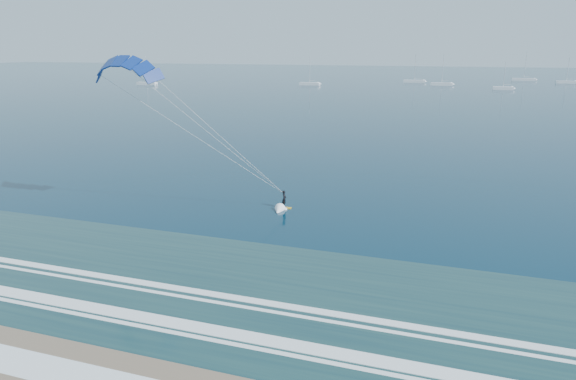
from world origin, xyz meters
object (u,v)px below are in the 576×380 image
Objects in this scene: sailboat_1 at (310,84)px; sailboat_3 at (503,88)px; kitesurfer_rig at (205,130)px; sailboat_2 at (414,81)px; sailboat_7 at (442,84)px; sailboat_0 at (147,83)px; sailboat_8 at (524,79)px; sailboat_4 at (566,82)px.

sailboat_1 reaches higher than sailboat_3.
sailboat_3 is at bearing 77.76° from kitesurfer_rig.
sailboat_2 is 19.92m from sailboat_7.
kitesurfer_rig is at bearing -54.83° from sailboat_0.
kitesurfer_rig reaches higher than sailboat_8.
sailboat_2 is at bearing -166.67° from sailboat_4.
sailboat_3 is (35.98, -31.71, -0.01)m from sailboat_2.
sailboat_0 is 177.70m from sailboat_8.
sailboat_1 is at bearing -142.05° from sailboat_2.
sailboat_3 is at bearing 8.11° from sailboat_0.
sailboat_1 is 1.15× the size of sailboat_3.
sailboat_7 reaches higher than sailboat_3.
sailboat_0 is 1.08× the size of sailboat_4.
kitesurfer_rig is 228.99m from sailboat_4.
sailboat_0 is 145.40m from sailboat_3.
kitesurfer_rig is 203.70m from sailboat_2.
kitesurfer_rig is 176.35m from sailboat_1.
sailboat_2 is 47.96m from sailboat_3.
sailboat_3 is 55.45m from sailboat_4.
sailboat_7 is at bearing 17.15° from sailboat_1.
sailboat_7 is (120.68, 36.88, 0.01)m from sailboat_0.
sailboat_1 is 76.84m from sailboat_3.
kitesurfer_rig reaches higher than sailboat_4.
sailboat_8 reaches higher than sailboat_7.
sailboat_0 reaches higher than sailboat_3.
sailboat_0 is at bearing -163.01° from sailboat_7.
sailboat_1 is 51.82m from sailboat_2.
sailboat_0 reaches higher than sailboat_1.
sailboat_2 is (107.97, 52.21, 0.00)m from sailboat_0.
kitesurfer_rig is at bearing -102.24° from sailboat_3.
sailboat_3 is at bearing -35.13° from sailboat_7.
sailboat_7 is at bearing -128.27° from sailboat_8.
sailboat_1 is 0.94× the size of sailboat_2.
sailboat_7 is at bearing 85.74° from kitesurfer_rig.
kitesurfer_rig is at bearing -94.26° from sailboat_7.
sailboat_2 is at bearing 37.95° from sailboat_1.
kitesurfer_rig is 1.47× the size of sailboat_0.
kitesurfer_rig is at bearing -90.37° from sailboat_2.
sailboat_8 is (49.13, 30.83, 0.00)m from sailboat_2.
sailboat_1 is at bearing 16.87° from sailboat_0.
sailboat_1 is at bearing -179.88° from sailboat_3.
sailboat_3 is at bearing -101.88° from sailboat_8.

